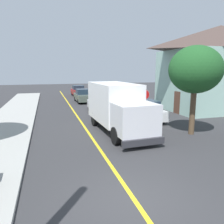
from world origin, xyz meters
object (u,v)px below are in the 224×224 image
(parked_car_near, at_px, (99,104))
(parked_car_mid, at_px, (83,96))
(box_truck, at_px, (117,105))
(house_across_street, at_px, (218,67))
(parked_van_across, at_px, (146,111))
(street_tree_far_side, at_px, (195,70))
(parked_car_far, at_px, (78,91))
(stop_sign, at_px, (144,100))

(parked_car_near, relative_size, parked_car_mid, 1.01)
(box_truck, height_order, house_across_street, house_across_street)
(parked_van_across, xyz_separation_m, street_tree_far_side, (1.15, -4.50, 3.29))
(parked_van_across, bearing_deg, street_tree_far_side, -75.61)
(parked_car_far, xyz_separation_m, street_tree_far_side, (4.06, -23.10, 3.29))
(parked_car_mid, relative_size, street_tree_far_side, 0.79)
(parked_car_near, distance_m, parked_car_mid, 7.45)
(parked_van_across, height_order, street_tree_far_side, street_tree_far_side)
(parked_car_near, xyz_separation_m, house_across_street, (12.13, -1.57, 3.60))
(box_truck, distance_m, parked_car_mid, 14.28)
(box_truck, bearing_deg, parked_van_across, 37.19)
(parked_van_across, distance_m, stop_sign, 1.64)
(parked_car_near, relative_size, stop_sign, 1.69)
(parked_car_far, height_order, stop_sign, stop_sign)
(box_truck, height_order, parked_car_near, box_truck)
(parked_car_far, bearing_deg, parked_van_across, -81.12)
(parked_van_across, distance_m, street_tree_far_side, 5.69)
(parked_car_far, bearing_deg, house_across_street, -52.47)
(house_across_street, bearing_deg, street_tree_far_side, -138.08)
(parked_car_near, relative_size, parked_car_far, 1.00)
(parked_car_mid, xyz_separation_m, house_across_street, (12.53, -9.01, 3.60))
(parked_van_across, bearing_deg, parked_car_mid, 105.54)
(parked_car_near, bearing_deg, street_tree_far_side, -65.50)
(parked_car_mid, distance_m, stop_sign, 13.18)
(parked_car_mid, relative_size, house_across_street, 0.39)
(stop_sign, distance_m, street_tree_far_side, 4.46)
(parked_car_mid, xyz_separation_m, parked_van_across, (3.28, -11.79, 0.00))
(parked_car_far, xyz_separation_m, stop_sign, (2.27, -19.68, 1.06))
(parked_van_across, xyz_separation_m, house_across_street, (9.25, 2.78, 3.60))
(box_truck, relative_size, stop_sign, 2.75)
(stop_sign, xyz_separation_m, street_tree_far_side, (1.79, -3.42, 2.23))
(parked_car_near, distance_m, parked_van_across, 5.21)
(parked_car_near, relative_size, street_tree_far_side, 0.80)
(box_truck, xyz_separation_m, parked_van_across, (3.25, 2.46, -0.97))
(parked_car_near, height_order, stop_sign, stop_sign)
(house_across_street, relative_size, street_tree_far_side, 2.05)
(box_truck, bearing_deg, parked_car_far, 89.08)
(box_truck, distance_m, street_tree_far_side, 5.37)
(stop_sign, bearing_deg, parked_car_far, 96.59)
(parked_car_near, height_order, parked_car_mid, same)
(street_tree_far_side, bearing_deg, box_truck, 155.18)
(box_truck, relative_size, parked_car_mid, 1.65)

